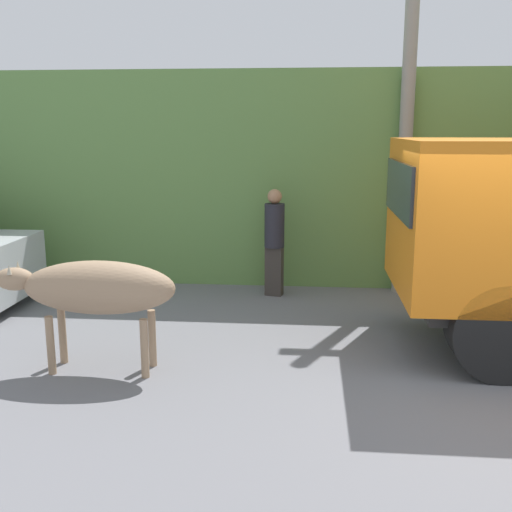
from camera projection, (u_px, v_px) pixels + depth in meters
ground_plane at (508, 392)px, 6.40m from camera, size 60.00×60.00×0.00m
hillside_embankment at (410, 170)px, 12.98m from camera, size 32.00×6.04×3.73m
building_backdrop at (227, 201)px, 11.91m from camera, size 5.06×2.70×2.63m
brown_cow at (95, 289)px, 6.78m from camera, size 2.10×0.61×1.30m
pedestrian_on_hill at (274, 237)px, 9.89m from camera, size 0.40×0.40×1.78m
utility_pole at (407, 106)px, 9.67m from camera, size 0.90×0.22×5.99m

